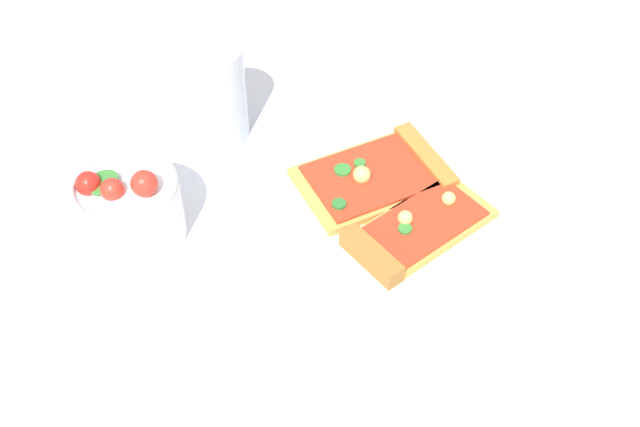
{
  "coord_description": "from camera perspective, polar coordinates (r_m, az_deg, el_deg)",
  "views": [
    {
      "loc": [
        0.31,
        0.45,
        0.61
      ],
      "look_at": [
        0.05,
        -0.01,
        0.03
      ],
      "focal_mm": 44.89,
      "sensor_mm": 36.0,
      "label": 1
    }
  ],
  "objects": [
    {
      "name": "pizza_slice_far",
      "position": [
        0.84,
        4.29,
        2.79
      ],
      "size": [
        0.16,
        0.11,
        0.03
      ],
      "color": "gold",
      "rests_on": "plate"
    },
    {
      "name": "plate",
      "position": [
        0.82,
        4.98,
        0.25
      ],
      "size": [
        0.27,
        0.27,
        0.01
      ],
      "primitive_type": "cylinder",
      "color": "white",
      "rests_on": "ground_plane"
    },
    {
      "name": "ground_plane",
      "position": [
        0.82,
        3.31,
        -0.75
      ],
      "size": [
        2.4,
        2.4,
        0.0
      ],
      "primitive_type": "plane",
      "color": "silver",
      "rests_on": "ground"
    },
    {
      "name": "pizza_slice_near",
      "position": [
        0.79,
        6.54,
        -1.3
      ],
      "size": [
        0.16,
        0.09,
        0.02
      ],
      "color": "gold",
      "rests_on": "plate"
    },
    {
      "name": "salad_bowl",
      "position": [
        0.8,
        -13.55,
        0.47
      ],
      "size": [
        0.11,
        0.11,
        0.09
      ],
      "color": "white",
      "rests_on": "ground_plane"
    },
    {
      "name": "paper_napkin",
      "position": [
        0.74,
        18.86,
        -11.95
      ],
      "size": [
        0.15,
        0.14,
        0.0
      ],
      "primitive_type": "cube",
      "rotation": [
        0.0,
        0.0,
        0.36
      ],
      "color": "silver",
      "rests_on": "ground_plane"
    },
    {
      "name": "soda_glass",
      "position": [
        0.89,
        -7.63,
        8.31
      ],
      "size": [
        0.07,
        0.07,
        0.11
      ],
      "color": "silver",
      "rests_on": "ground_plane"
    }
  ]
}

